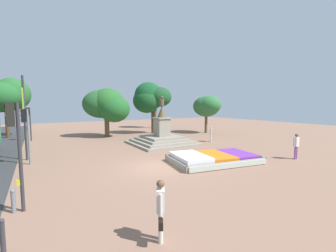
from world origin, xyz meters
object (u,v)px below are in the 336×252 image
Objects in this scene: traffic_light_mid_block at (26,126)px; banner_pole at (24,114)px; statue_monument at (162,137)px; traffic_light_far_corner at (29,118)px; pedestrian_crossing_plaza at (296,144)px; pedestrian_near_planter at (211,133)px; kerb_bollard_mid_a at (13,200)px; flower_planter at (213,158)px; kerb_bollard_south at (2,236)px; pedestrian_with_handbag at (161,207)px; traffic_light_near_crossing at (15,138)px.

banner_pole is (-0.10, 1.43, 0.68)m from traffic_light_mid_block.
banner_pole reaches higher than statue_monument.
pedestrian_crossing_plaza is at bearing -49.09° from traffic_light_far_corner.
pedestrian_near_planter reaches higher than kerb_bollard_mid_a.
flower_planter is at bearing -57.13° from traffic_light_far_corner.
kerb_bollard_mid_a is at bearing 89.06° from kerb_bollard_south.
pedestrian_with_handbag is (-7.39, -13.27, 0.33)m from statue_monument.
pedestrian_crossing_plaza is 16.00m from kerb_bollard_mid_a.
flower_planter is at bearing -93.27° from statue_monument.
pedestrian_with_handbag is (-6.96, -5.65, 0.71)m from flower_planter.
traffic_light_near_crossing is 2.17m from kerb_bollard_mid_a.
pedestrian_with_handbag reaches higher than pedestrian_near_planter.
traffic_light_mid_block is 3.64× the size of kerb_bollard_south.
banner_pole is at bearing 90.10° from traffic_light_near_crossing.
pedestrian_crossing_plaza reaches higher than pedestrian_with_handbag.
kerb_bollard_south is at bearing 157.70° from pedestrian_with_handbag.
traffic_light_near_crossing reaches higher than flower_planter.
kerb_bollard_south is (-0.20, -11.02, -2.61)m from banner_pole.
traffic_light_far_corner is at bearing 89.45° from kerb_bollard_mid_a.
pedestrian_near_planter is at bearing -2.13° from banner_pole.
traffic_light_mid_block reaches higher than pedestrian_with_handbag.
statue_monument reaches higher than traffic_light_mid_block.
traffic_light_near_crossing is 1.11× the size of traffic_light_far_corner.
statue_monument is at bearing 40.16° from kerb_bollard_mid_a.
pedestrian_crossing_plaza is (5.44, -2.20, 0.76)m from flower_planter.
statue_monument is 11.08m from traffic_light_mid_block.
pedestrian_near_planter is 19.00m from kerb_bollard_south.
pedestrian_with_handbag is at bearing -135.76° from pedestrian_near_planter.
pedestrian_with_handbag is at bearing -81.07° from traffic_light_far_corner.
flower_planter is 11.37m from kerb_bollard_south.
banner_pole reaches higher than traffic_light_mid_block.
traffic_light_far_corner is at bearing 130.91° from pedestrian_crossing_plaza.
traffic_light_mid_block is at bearing 87.93° from kerb_bollard_mid_a.
flower_planter is at bearing 9.22° from traffic_light_near_crossing.
kerb_bollard_mid_a is (-10.97, -9.26, -0.20)m from statue_monument.
traffic_light_mid_block is at bearing 89.35° from traffic_light_near_crossing.
pedestrian_near_planter is (15.67, -0.58, -2.22)m from banner_pole.
banner_pole is at bearing 150.22° from pedestrian_crossing_plaza.
banner_pole reaches higher than pedestrian_near_planter.
pedestrian_with_handbag reaches higher than kerb_bollard_south.
pedestrian_crossing_plaza is at bearing -22.01° from flower_planter.
traffic_light_mid_block reaches higher than pedestrian_near_planter.
traffic_light_near_crossing is 5.48m from pedestrian_with_handbag.
traffic_light_mid_block is 2.23× the size of pedestrian_near_planter.
statue_monument is (0.43, 7.61, 0.38)m from flower_planter.
traffic_light_mid_block is (0.08, 7.10, -0.18)m from traffic_light_near_crossing.
statue_monument is 14.38m from traffic_light_near_crossing.
kerb_bollard_mid_a is (-15.83, -7.92, -0.44)m from pedestrian_near_planter.
pedestrian_with_handbag is 17.09m from pedestrian_near_planter.
traffic_light_far_corner is at bearing 122.87° from flower_planter.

